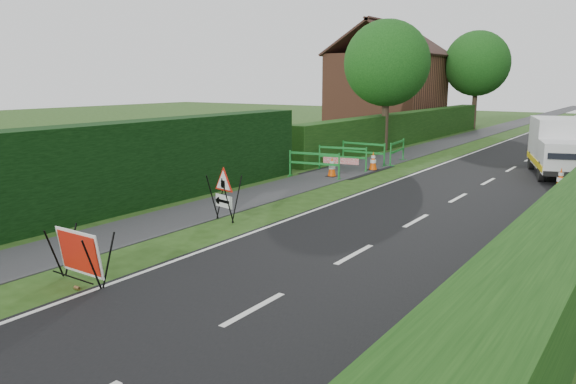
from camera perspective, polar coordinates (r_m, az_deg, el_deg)
The scene contains 20 objects.
ground at distance 12.61m, azimuth -5.58°, elevation -5.61°, with size 120.00×120.00×0.00m, color #213F12.
footpath at distance 45.68m, azimuth 20.55°, elevation 6.04°, with size 2.00×90.00×0.02m, color #2D2D30.
hedge_west_near at distance 16.17m, azimuth -19.37°, elevation -2.41°, with size 1.10×18.00×2.50m, color black.
hedge_west_far at distance 33.94m, azimuth 11.93°, elevation 4.91°, with size 1.00×24.00×1.80m, color #14380F.
house_west at distance 43.08m, azimuth 9.98°, elevation 10.16°, with size 7.50×7.40×7.88m.
tree_nw at distance 29.92m, azimuth 10.02°, elevation 12.75°, with size 4.40×4.40×6.70m.
tree_fw at distance 44.99m, azimuth 18.65°, elevation 12.26°, with size 4.80×4.80×7.24m.
red_rect_sign at distance 10.90m, azimuth -20.45°, elevation -5.89°, with size 1.19×0.72×0.99m.
triangle_sign at distance 14.71m, azimuth -6.64°, elevation 0.22°, with size 0.98×0.98×1.21m.
works_van at distance 24.08m, azimuth 25.98°, elevation 4.23°, with size 3.19×5.10×2.18m.
traffic_cone_0 at distance 20.88m, azimuth 25.96°, elevation 1.18°, with size 0.38×0.38×0.79m.
traffic_cone_3 at distance 21.53m, azimuth 4.49°, elevation 2.57°, with size 0.38×0.38×0.79m.
traffic_cone_4 at distance 23.28m, azimuth 8.65°, elevation 3.14°, with size 0.38×0.38×0.79m.
ped_barrier_0 at distance 21.23m, azimuth 2.67°, elevation 3.12°, with size 2.09×0.67×1.00m.
ped_barrier_1 at distance 23.13m, azimuth 5.56°, elevation 3.76°, with size 2.09×0.74×1.00m.
ped_barrier_2 at distance 24.78m, azimuth 7.67°, elevation 4.22°, with size 2.06×0.36×1.00m.
ped_barrier_3 at distance 25.52m, azimuth 11.04°, elevation 4.31°, with size 0.60×2.09×1.00m.
redwhite_plank at distance 22.80m, azimuth 5.37°, elevation 2.05°, with size 1.50×0.04×0.25m, color red.
litter_can at distance 10.78m, azimuth -20.63°, elevation -9.30°, with size 0.07×0.07×0.12m, color #BF7F4C.
hatchback_car at distance 36.40m, azimuth 26.10°, elevation 5.27°, with size 1.26×3.13×1.07m, color silver.
Camera 1 is at (7.75, -9.24, 3.67)m, focal length 35.00 mm.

